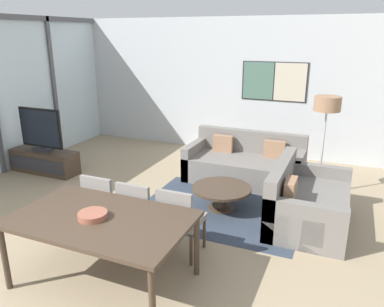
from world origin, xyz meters
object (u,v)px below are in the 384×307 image
at_px(coffee_table, 222,193).
at_px(sofa_main, 245,165).
at_px(television, 41,130).
at_px(dining_table, 101,223).
at_px(dining_chair_left, 104,201).
at_px(floor_lamp, 327,110).
at_px(dining_chair_right, 179,217).
at_px(dining_chair_centre, 139,210).
at_px(sofa_side, 303,203).
at_px(tv_console, 45,161).
at_px(fruit_bowl, 93,215).

bearing_deg(coffee_table, sofa_main, 90.00).
xyz_separation_m(television, sofa_main, (3.51, 1.10, -0.53)).
distance_m(dining_table, dining_chair_left, 0.92).
height_order(sofa_main, floor_lamp, floor_lamp).
bearing_deg(dining_chair_left, television, 148.18).
xyz_separation_m(dining_chair_right, floor_lamp, (1.31, 2.45, 0.88)).
distance_m(coffee_table, dining_chair_centre, 1.48).
relative_size(coffee_table, floor_lamp, 0.55).
xyz_separation_m(sofa_side, dining_chair_right, (-1.20, -1.41, 0.22)).
height_order(coffee_table, dining_chair_left, dining_chair_left).
height_order(sofa_side, dining_chair_centre, dining_chair_centre).
relative_size(tv_console, sofa_main, 0.66).
relative_size(dining_chair_left, floor_lamp, 0.54).
bearing_deg(sofa_side, dining_chair_right, 139.66).
xyz_separation_m(fruit_bowl, floor_lamp, (1.88, 3.22, 0.60)).
bearing_deg(floor_lamp, dining_chair_centre, -126.52).
bearing_deg(sofa_main, coffee_table, -90.00).
height_order(dining_table, dining_chair_centre, dining_chair_centre).
relative_size(tv_console, coffee_table, 1.52).
height_order(tv_console, dining_table, dining_table).
height_order(tv_console, floor_lamp, floor_lamp).
bearing_deg(sofa_main, dining_chair_right, -91.20).
bearing_deg(sofa_main, dining_chair_centre, -102.15).
bearing_deg(tv_console, dining_table, -37.40).
bearing_deg(television, floor_lamp, 11.01).
xyz_separation_m(tv_console, dining_chair_right, (3.46, -1.52, 0.28)).
bearing_deg(sofa_side, sofa_main, 43.24).
distance_m(television, sofa_main, 3.72).
xyz_separation_m(tv_console, television, (-0.00, 0.00, 0.59)).
bearing_deg(sofa_side, dining_table, 141.33).
distance_m(dining_chair_right, floor_lamp, 2.92).
xyz_separation_m(sofa_side, floor_lamp, (0.11, 1.04, 1.10)).
height_order(fruit_bowl, floor_lamp, floor_lamp).
height_order(dining_chair_centre, dining_chair_right, same).
relative_size(sofa_main, dining_chair_right, 2.31).
relative_size(sofa_main, fruit_bowl, 6.81).
height_order(sofa_side, dining_chair_right, dining_chair_right).
xyz_separation_m(television, dining_chair_right, (3.46, -1.52, -0.31)).
height_order(sofa_side, coffee_table, sofa_side).
relative_size(tv_console, dining_chair_right, 1.53).
relative_size(television, dining_chair_right, 1.06).
height_order(coffee_table, dining_chair_right, dining_chair_right).
bearing_deg(sofa_main, television, -162.54).
height_order(sofa_main, dining_chair_right, dining_chair_right).
bearing_deg(television, dining_chair_left, -31.82).
xyz_separation_m(television, dining_chair_centre, (2.94, -1.53, -0.31)).
relative_size(television, floor_lamp, 0.58).
distance_m(tv_console, dining_chair_right, 3.79).
distance_m(dining_chair_left, fruit_bowl, 0.95).
height_order(television, dining_chair_right, television).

